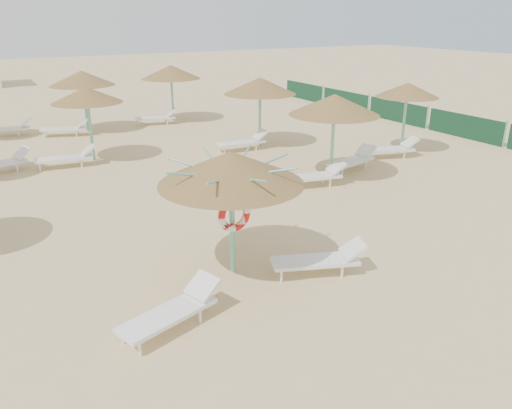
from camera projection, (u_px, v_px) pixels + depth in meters
ground at (251, 275)px, 10.29m from camera, size 120.00×120.00×0.00m
main_palapa at (231, 169)px, 9.65m from camera, size 2.89×2.89×2.59m
lounger_main_a at (174, 310)px, 8.48m from camera, size 1.97×1.10×0.69m
lounger_main_b at (321, 259)px, 10.24m from camera, size 1.99×1.23×0.69m
palapa_field at (156, 92)px, 18.68m from camera, size 19.01×14.25×2.72m
windbreak_fence at (398, 112)px, 24.70m from camera, size 0.08×19.84×1.10m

